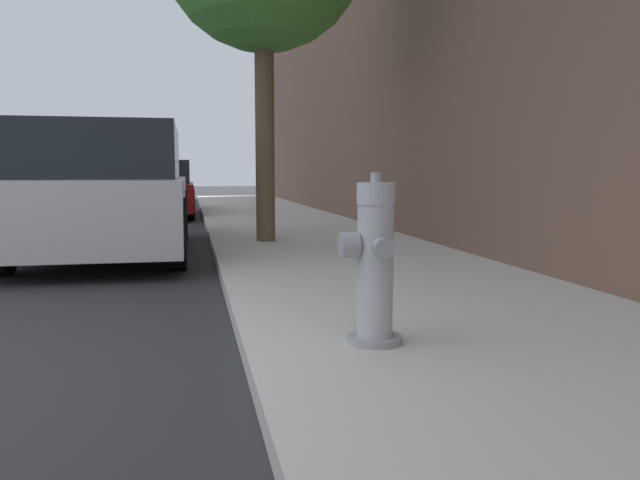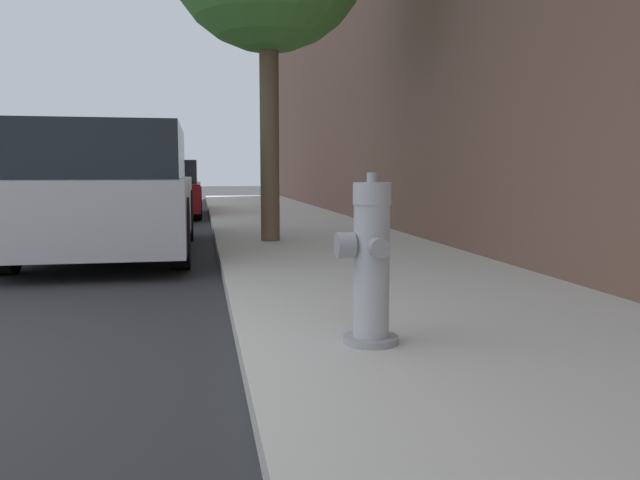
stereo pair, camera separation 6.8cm
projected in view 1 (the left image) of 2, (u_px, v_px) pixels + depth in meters
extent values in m
cube|color=beige|center=(516.00, 357.00, 3.08)|extent=(2.64, 40.00, 0.11)
cylinder|color=#97979C|center=(374.00, 339.00, 3.14)|extent=(0.28, 0.28, 0.04)
cylinder|color=#B2B2B7|center=(375.00, 271.00, 3.11)|extent=(0.18, 0.18, 0.66)
cylinder|color=#B2B2B7|center=(376.00, 194.00, 3.06)|extent=(0.19, 0.19, 0.11)
cylinder|color=#97979C|center=(376.00, 177.00, 3.06)|extent=(0.05, 0.05, 0.05)
cylinder|color=#97979C|center=(383.00, 247.00, 2.97)|extent=(0.10, 0.07, 0.10)
cylinder|color=#97979C|center=(368.00, 242.00, 3.22)|extent=(0.10, 0.07, 0.10)
cylinder|color=#97979C|center=(349.00, 245.00, 3.06)|extent=(0.09, 0.13, 0.13)
cube|color=#B7B7BC|center=(107.00, 208.00, 7.27)|extent=(1.78, 4.29, 0.70)
cube|color=black|center=(103.00, 152.00, 7.03)|extent=(1.64, 2.36, 0.59)
cylinder|color=black|center=(57.00, 217.00, 8.42)|extent=(0.20, 0.72, 0.72)
cylinder|color=black|center=(180.00, 215.00, 8.75)|extent=(0.20, 0.72, 0.72)
cylinder|color=black|center=(176.00, 234.00, 6.16)|extent=(0.20, 0.72, 0.72)
cube|color=maroon|center=(152.00, 196.00, 13.53)|extent=(1.78, 3.96, 0.55)
cube|color=black|center=(150.00, 172.00, 13.32)|extent=(1.64, 2.18, 0.48)
cylinder|color=black|center=(119.00, 200.00, 14.57)|extent=(0.20, 0.62, 0.62)
cylinder|color=black|center=(190.00, 199.00, 14.90)|extent=(0.20, 0.62, 0.62)
cylinder|color=black|center=(105.00, 206.00, 12.19)|extent=(0.20, 0.62, 0.62)
cylinder|color=black|center=(190.00, 205.00, 12.51)|extent=(0.20, 0.62, 0.62)
cylinder|color=brown|center=(265.00, 130.00, 7.66)|extent=(0.24, 0.24, 2.74)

